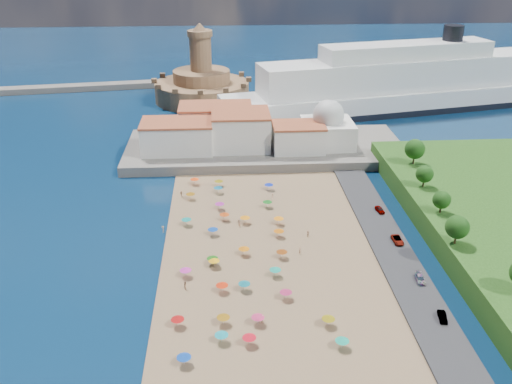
{
  "coord_description": "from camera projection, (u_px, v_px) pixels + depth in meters",
  "views": [
    {
      "loc": [
        -4.01,
        -102.09,
        66.54
      ],
      "look_at": [
        4.0,
        25.0,
        8.0
      ],
      "focal_mm": 40.0,
      "sensor_mm": 36.0,
      "label": 1
    }
  ],
  "objects": [
    {
      "name": "ground",
      "position": [
        245.0,
        276.0,
        120.6
      ],
      "size": [
        700.0,
        700.0,
        0.0
      ],
      "primitive_type": "plane",
      "color": "#071938",
      "rests_on": "ground"
    },
    {
      "name": "terrace",
      "position": [
        265.0,
        149.0,
        186.74
      ],
      "size": [
        90.0,
        36.0,
        3.0
      ],
      "primitive_type": "cube",
      "color": "#59544C",
      "rests_on": "ground"
    },
    {
      "name": "jetty",
      "position": [
        201.0,
        119.0,
        217.34
      ],
      "size": [
        18.0,
        70.0,
        2.4
      ],
      "primitive_type": "cube",
      "color": "#59544C",
      "rests_on": "ground"
    },
    {
      "name": "waterfront_buildings",
      "position": [
        225.0,
        130.0,
        183.91
      ],
      "size": [
        57.0,
        29.0,
        11.0
      ],
      "color": "silver",
      "rests_on": "terrace"
    },
    {
      "name": "domed_building",
      "position": [
        328.0,
        127.0,
        182.94
      ],
      "size": [
        16.0,
        16.0,
        15.0
      ],
      "color": "silver",
      "rests_on": "terrace"
    },
    {
      "name": "fortress",
      "position": [
        202.0,
        85.0,
        242.26
      ],
      "size": [
        40.0,
        40.0,
        32.4
      ],
      "color": "#916B48",
      "rests_on": "ground"
    },
    {
      "name": "cruise_ship",
      "position": [
        403.0,
        86.0,
        229.06
      ],
      "size": [
        150.7,
        53.55,
        32.65
      ],
      "color": "black",
      "rests_on": "ground"
    },
    {
      "name": "beach_parasols",
      "position": [
        241.0,
        300.0,
        109.05
      ],
      "size": [
        31.68,
        117.0,
        2.2
      ],
      "color": "gray",
      "rests_on": "beach"
    },
    {
      "name": "beachgoers",
      "position": [
        239.0,
        278.0,
        117.78
      ],
      "size": [
        36.41,
        98.07,
        1.84
      ],
      "color": "tan",
      "rests_on": "beach"
    },
    {
      "name": "parked_cars",
      "position": [
        415.0,
        270.0,
        120.09
      ],
      "size": [
        2.21,
        73.27,
        1.3
      ],
      "color": "gray",
      "rests_on": "promenade"
    },
    {
      "name": "hillside_trees",
      "position": [
        482.0,
        237.0,
        115.85
      ],
      "size": [
        10.82,
        111.58,
        7.25
      ],
      "color": "#382314",
      "rests_on": "hillside"
    }
  ]
}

